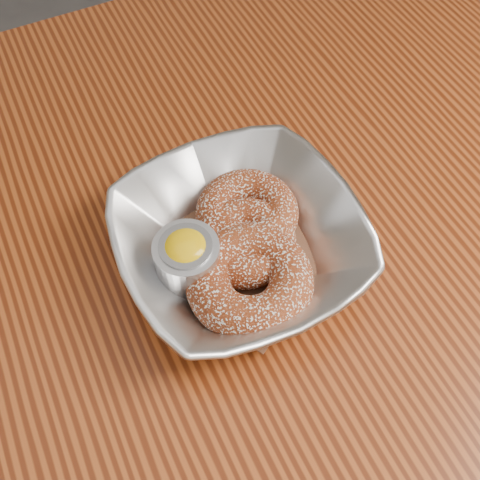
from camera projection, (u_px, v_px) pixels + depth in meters
name	position (u px, v px, depth m)	size (l,w,h in m)	color
ground_plane	(257.00, 416.00, 1.19)	(4.00, 4.00, 0.00)	#565659
table	(271.00, 261.00, 0.64)	(1.20, 0.80, 0.75)	maroon
serving_bowl	(240.00, 242.00, 0.51)	(0.22, 0.22, 0.05)	#BBBDC2
parchment	(240.00, 252.00, 0.52)	(0.14, 0.14, 0.00)	brown
donut_back	(247.00, 213.00, 0.53)	(0.10, 0.10, 0.03)	maroon
donut_front	(250.00, 281.00, 0.48)	(0.11, 0.11, 0.04)	maroon
donut_extra	(245.00, 242.00, 0.51)	(0.09, 0.09, 0.03)	maroon
ramekin	(187.00, 259.00, 0.49)	(0.06, 0.06, 0.06)	#BBBDC2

